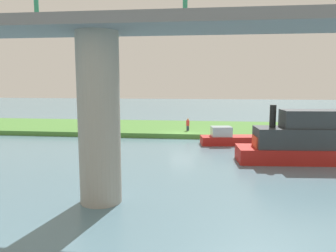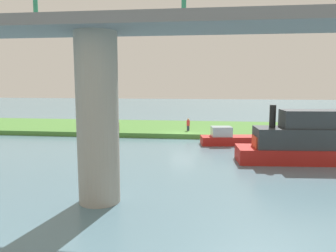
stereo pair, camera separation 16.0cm
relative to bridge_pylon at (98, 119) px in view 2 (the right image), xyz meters
name	(u,v)px [view 2 (the right image)]	position (x,y,z in m)	size (l,w,h in m)	color
ground_plane	(182,139)	(-2.54, -18.66, -4.12)	(160.00, 160.00, 0.00)	slate
grassy_bank	(187,129)	(-2.54, -24.66, -3.87)	(80.00, 12.00, 0.50)	#4C8438
bridge_pylon	(98,119)	(0.00, 0.00, 0.00)	(2.02, 2.02, 8.23)	#9E998E
bridge_span	(95,20)	(0.00, -0.02, 4.61)	(55.62, 4.30, 3.25)	slate
person_on_bank	(188,124)	(-2.94, -21.23, -2.92)	(0.47, 0.47, 1.39)	#2D334C
mooring_post	(118,127)	(4.75, -20.32, -3.19)	(0.20, 0.20, 0.86)	brown
motorboat_red	(298,141)	(-11.81, -9.72, -2.55)	(8.44, 3.35, 4.22)	red
skiff_small	(334,139)	(-16.92, -17.18, -3.57)	(4.86, 3.08, 1.53)	red
motorboat_white	(227,138)	(-6.93, -16.11, -3.50)	(5.36, 2.63, 1.71)	red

